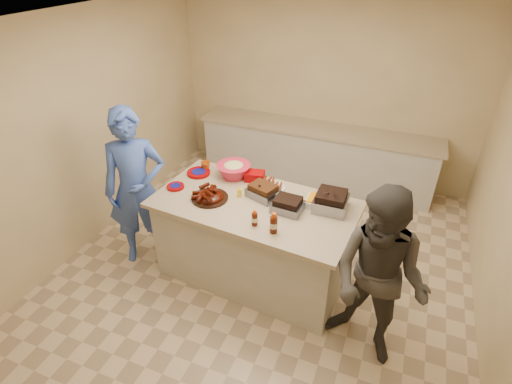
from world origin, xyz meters
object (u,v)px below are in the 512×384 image
at_px(coleslaw_bowl, 234,177).
at_px(guest_blue, 149,254).
at_px(plastic_cup, 206,170).
at_px(island, 254,273).
at_px(rib_platter, 210,199).
at_px(guest_gray, 363,347).
at_px(bbq_bottle_b, 273,232).
at_px(bbq_bottle_a, 255,225).
at_px(mustard_bottle, 240,196).
at_px(roasting_pan, 330,209).

bearing_deg(coleslaw_bowl, guest_blue, -147.86).
xyz_separation_m(coleslaw_bowl, plastic_cup, (-0.37, 0.02, 0.00)).
xyz_separation_m(island, plastic_cup, (-0.78, 0.43, 0.98)).
height_order(coleslaw_bowl, guest_blue, coleslaw_bowl).
height_order(rib_platter, guest_gray, rib_platter).
bearing_deg(bbq_bottle_b, bbq_bottle_a, 169.94).
height_order(mustard_bottle, guest_blue, mustard_bottle).
xyz_separation_m(plastic_cup, guest_blue, (-0.55, -0.60, -0.98)).
bearing_deg(roasting_pan, guest_gray, -51.55).
xyz_separation_m(coleslaw_bowl, guest_gray, (1.74, -0.94, -0.98)).
distance_m(roasting_pan, coleslaw_bowl, 1.18).
distance_m(coleslaw_bowl, bbq_bottle_a, 0.94).
xyz_separation_m(roasting_pan, mustard_bottle, (-0.93, -0.13, -0.00)).
bearing_deg(coleslaw_bowl, rib_platter, -95.09).
distance_m(coleslaw_bowl, guest_blue, 1.46).
xyz_separation_m(bbq_bottle_b, plastic_cup, (-1.13, 0.81, 0.00)).
bearing_deg(guest_gray, guest_blue, -168.03).
xyz_separation_m(roasting_pan, plastic_cup, (-1.53, 0.24, 0.00)).
xyz_separation_m(island, rib_platter, (-0.46, -0.10, 0.98)).
relative_size(guest_blue, guest_gray, 1.08).
bearing_deg(island, plastic_cup, 156.27).
height_order(rib_platter, bbq_bottle_b, bbq_bottle_b).
relative_size(rib_platter, plastic_cup, 3.47).
distance_m(mustard_bottle, guest_blue, 1.52).
bearing_deg(guest_blue, rib_platter, -27.66).
distance_m(rib_platter, roasting_pan, 1.24).
distance_m(bbq_bottle_b, mustard_bottle, 0.69).
bearing_deg(island, rib_platter, -162.44).
relative_size(rib_platter, roasting_pan, 1.19).
distance_m(guest_blue, guest_gray, 2.68).
distance_m(bbq_bottle_a, guest_gray, 1.55).
bearing_deg(bbq_bottle_a, bbq_bottle_b, -10.06).
height_order(bbq_bottle_a, bbq_bottle_b, bbq_bottle_b).
bearing_deg(roasting_pan, bbq_bottle_a, -139.19).
relative_size(roasting_pan, plastic_cup, 2.92).
xyz_separation_m(roasting_pan, guest_blue, (-2.08, -0.36, -0.98)).
bearing_deg(rib_platter, coleslaw_bowl, 84.91).
height_order(island, bbq_bottle_b, bbq_bottle_b).
relative_size(plastic_cup, guest_gray, 0.06).
relative_size(rib_platter, guest_gray, 0.22).
xyz_separation_m(roasting_pan, bbq_bottle_b, (-0.40, -0.57, 0.00)).
xyz_separation_m(rib_platter, guest_blue, (-0.87, -0.07, -0.98)).
relative_size(bbq_bottle_a, guest_blue, 0.09).
bearing_deg(bbq_bottle_a, coleslaw_bowl, 126.51).
bearing_deg(plastic_cup, bbq_bottle_a, -39.93).
bearing_deg(coleslaw_bowl, island, -44.42).
distance_m(roasting_pan, plastic_cup, 1.55).
height_order(island, guest_gray, island).
bearing_deg(island, coleslaw_bowl, 140.50).
bearing_deg(plastic_cup, guest_blue, -132.33).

